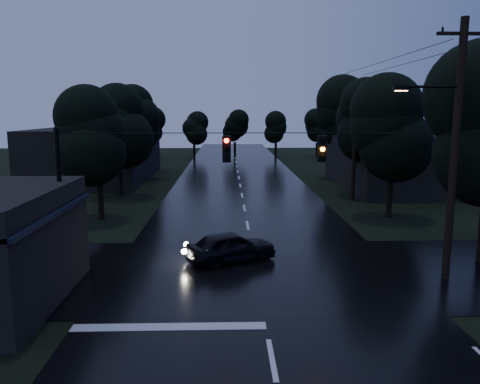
{
  "coord_description": "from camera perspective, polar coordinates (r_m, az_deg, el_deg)",
  "views": [
    {
      "loc": [
        -1.19,
        -6.57,
        6.58
      ],
      "look_at": [
        -0.58,
        15.07,
        2.86
      ],
      "focal_mm": 35.0,
      "sensor_mm": 36.0,
      "label": 1
    }
  ],
  "objects": [
    {
      "name": "tree_right_b",
      "position": [
        38.13,
        15.0,
        8.55
      ],
      "size": [
        4.48,
        4.48,
        9.44
      ],
      "color": "black",
      "rests_on": "ground"
    },
    {
      "name": "utility_pole_main",
      "position": [
        19.6,
        24.51,
        5.02
      ],
      "size": [
        3.5,
        0.3,
        10.0
      ],
      "color": "black",
      "rests_on": "ground"
    },
    {
      "name": "span_signals",
      "position": [
        17.7,
        4.07,
        5.4
      ],
      "size": [
        15.0,
        0.37,
        1.12
      ],
      "color": "black",
      "rests_on": "ground"
    },
    {
      "name": "utility_pole_far",
      "position": [
        35.95,
        13.76,
        5.17
      ],
      "size": [
        2.0,
        0.3,
        7.5
      ],
      "color": "black",
      "rests_on": "ground"
    },
    {
      "name": "cross_street",
      "position": [
        19.74,
        1.96,
        -9.72
      ],
      "size": [
        60.0,
        9.0,
        0.02
      ],
      "primitive_type": "cube",
      "color": "black",
      "rests_on": "ground"
    },
    {
      "name": "tree_left_a",
      "position": [
        29.65,
        -17.0,
        6.75
      ],
      "size": [
        3.92,
        3.92,
        8.26
      ],
      "color": "black",
      "rests_on": "ground"
    },
    {
      "name": "tree_left_c",
      "position": [
        47.44,
        -12.71,
        8.81
      ],
      "size": [
        4.48,
        4.48,
        9.44
      ],
      "color": "black",
      "rests_on": "ground"
    },
    {
      "name": "tree_left_b",
      "position": [
        37.54,
        -14.7,
        7.97
      ],
      "size": [
        4.2,
        4.2,
        8.85
      ],
      "color": "black",
      "rests_on": "ground"
    },
    {
      "name": "tree_right_a",
      "position": [
        30.35,
        18.17,
        7.46
      ],
      "size": [
        4.2,
        4.2,
        8.85
      ],
      "color": "black",
      "rests_on": "ground"
    },
    {
      "name": "car",
      "position": [
        20.85,
        -1.11,
        -6.68
      ],
      "size": [
        4.33,
        3.11,
        1.37
      ],
      "primitive_type": "imported",
      "rotation": [
        0.0,
        0.0,
        1.99
      ],
      "color": "black",
      "rests_on": "ground"
    },
    {
      "name": "tree_right_c",
      "position": [
        47.94,
        12.3,
        9.29
      ],
      "size": [
        4.76,
        4.76,
        10.03
      ],
      "color": "black",
      "rests_on": "ground"
    },
    {
      "name": "anchor_pole_left",
      "position": [
        19.01,
        -20.98,
        -1.75
      ],
      "size": [
        0.18,
        0.18,
        6.0
      ],
      "primitive_type": "cylinder",
      "color": "black",
      "rests_on": "ground"
    },
    {
      "name": "building_far_right",
      "position": [
        43.54,
        18.86,
        3.46
      ],
      "size": [
        10.0,
        14.0,
        4.4
      ],
      "primitive_type": "cube",
      "color": "black",
      "rests_on": "ground"
    },
    {
      "name": "main_road",
      "position": [
        37.18,
        0.25,
        -0.44
      ],
      "size": [
        12.0,
        120.0,
        0.02
      ],
      "primitive_type": "cube",
      "color": "black",
      "rests_on": "ground"
    },
    {
      "name": "building_far_left",
      "position": [
        48.47,
        -16.98,
        4.51
      ],
      "size": [
        10.0,
        16.0,
        5.0
      ],
      "primitive_type": "cube",
      "color": "black",
      "rests_on": "ground"
    }
  ]
}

